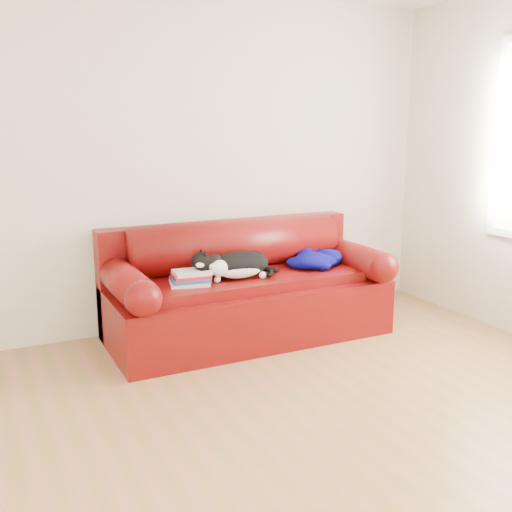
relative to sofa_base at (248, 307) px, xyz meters
The scene contains 7 objects.
ground 1.56m from the sofa_base, 103.57° to the right, with size 4.50×4.50×0.00m, color olive.
room_shell 2.07m from the sofa_base, 99.12° to the right, with size 4.52×4.02×2.61m.
sofa_base is the anchor object (origin of this frame).
sofa_back 0.39m from the sofa_base, 90.00° to the left, with size 2.10×1.01×0.88m.
book_stack 0.60m from the sofa_base, 167.67° to the right, with size 0.31×0.26×0.10m.
cat 0.39m from the sofa_base, 141.14° to the right, with size 0.69×0.33×0.24m.
blanket 0.66m from the sofa_base, ahead, with size 0.53×0.44×0.14m.
Camera 1 is at (-1.52, -2.48, 1.62)m, focal length 42.00 mm.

